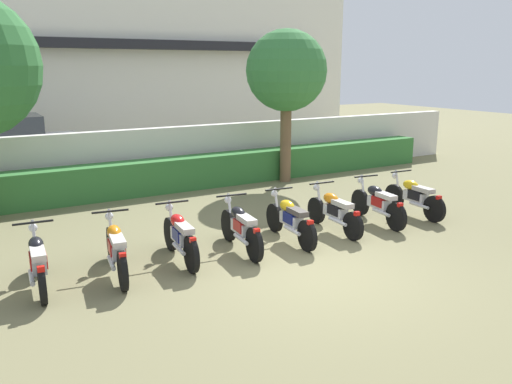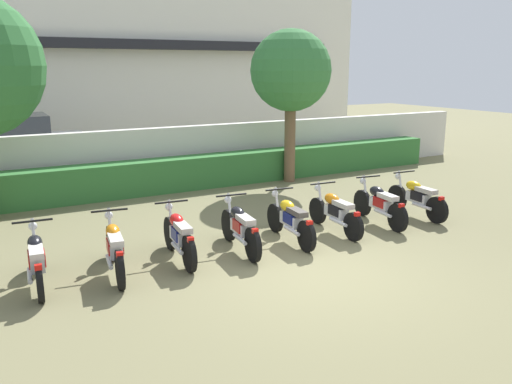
% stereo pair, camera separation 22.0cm
% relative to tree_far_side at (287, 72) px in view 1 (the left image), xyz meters
% --- Properties ---
extents(ground, '(60.00, 60.00, 0.00)m').
position_rel_tree_far_side_xyz_m(ground, '(-3.50, -6.14, -3.15)').
color(ground, olive).
extents(building, '(23.66, 6.50, 7.78)m').
position_rel_tree_far_side_xyz_m(building, '(-3.50, 10.69, 0.74)').
color(building, silver).
rests_on(building, ground).
extents(compound_wall, '(22.47, 0.30, 1.65)m').
position_rel_tree_far_side_xyz_m(compound_wall, '(-3.50, 1.25, -2.32)').
color(compound_wall, silver).
rests_on(compound_wall, ground).
extents(hedge_row, '(17.98, 0.70, 0.89)m').
position_rel_tree_far_side_xyz_m(hedge_row, '(-3.50, 0.55, -2.71)').
color(hedge_row, '#337033').
rests_on(hedge_row, ground).
extents(tree_far_side, '(2.29, 2.29, 4.34)m').
position_rel_tree_far_side_xyz_m(tree_far_side, '(0.00, 0.00, 0.00)').
color(tree_far_side, brown).
rests_on(tree_far_side, ground).
extents(motorcycle_in_row_0, '(0.60, 1.79, 0.94)m').
position_rel_tree_far_side_xyz_m(motorcycle_in_row_0, '(-7.50, -4.52, -2.71)').
color(motorcycle_in_row_0, black).
rests_on(motorcycle_in_row_0, ground).
extents(motorcycle_in_row_1, '(0.60, 1.92, 0.96)m').
position_rel_tree_far_side_xyz_m(motorcycle_in_row_1, '(-6.34, -4.60, -2.70)').
color(motorcycle_in_row_1, black).
rests_on(motorcycle_in_row_1, ground).
extents(motorcycle_in_row_2, '(0.60, 1.82, 0.97)m').
position_rel_tree_far_side_xyz_m(motorcycle_in_row_2, '(-5.20, -4.53, -2.70)').
color(motorcycle_in_row_2, black).
rests_on(motorcycle_in_row_2, ground).
extents(motorcycle_in_row_3, '(0.60, 1.86, 0.96)m').
position_rel_tree_far_side_xyz_m(motorcycle_in_row_3, '(-4.05, -4.61, -2.70)').
color(motorcycle_in_row_3, black).
rests_on(motorcycle_in_row_3, ground).
extents(motorcycle_in_row_4, '(0.60, 1.89, 0.95)m').
position_rel_tree_far_side_xyz_m(motorcycle_in_row_4, '(-2.96, -4.61, -2.71)').
color(motorcycle_in_row_4, black).
rests_on(motorcycle_in_row_4, ground).
extents(motorcycle_in_row_5, '(0.60, 1.87, 0.94)m').
position_rel_tree_far_side_xyz_m(motorcycle_in_row_5, '(-1.84, -4.56, -2.71)').
color(motorcycle_in_row_5, black).
rests_on(motorcycle_in_row_5, ground).
extents(motorcycle_in_row_6, '(0.60, 1.89, 0.95)m').
position_rel_tree_far_side_xyz_m(motorcycle_in_row_6, '(-0.64, -4.55, -2.70)').
color(motorcycle_in_row_6, black).
rests_on(motorcycle_in_row_6, ground).
extents(motorcycle_in_row_7, '(0.60, 1.86, 0.95)m').
position_rel_tree_far_side_xyz_m(motorcycle_in_row_7, '(0.48, -4.53, -2.71)').
color(motorcycle_in_row_7, black).
rests_on(motorcycle_in_row_7, ground).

